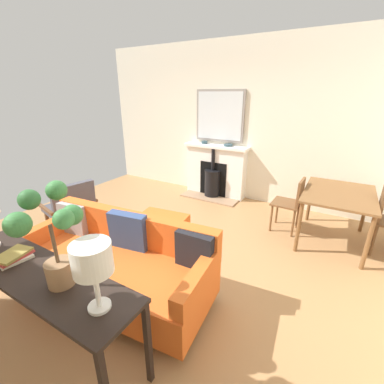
{
  "coord_description": "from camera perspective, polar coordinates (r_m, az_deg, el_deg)",
  "views": [
    {
      "loc": [
        2.28,
        1.91,
        1.98
      ],
      "look_at": [
        -0.49,
        0.29,
        0.76
      ],
      "focal_mm": 24.37,
      "sensor_mm": 36.0,
      "label": 1
    }
  ],
  "objects": [
    {
      "name": "book_stack",
      "position": [
        2.53,
        -34.42,
        -11.57
      ],
      "size": [
        0.27,
        0.22,
        0.06
      ],
      "color": "beige",
      "rests_on": "console_table"
    },
    {
      "name": "dining_table",
      "position": [
        4.03,
        29.37,
        -1.24
      ],
      "size": [
        1.16,
        0.86,
        0.74
      ],
      "color": "brown",
      "rests_on": "ground"
    },
    {
      "name": "mantel_bowl_far",
      "position": [
        5.09,
        7.9,
        10.17
      ],
      "size": [
        0.17,
        0.17,
        0.04
      ],
      "color": "#334C56",
      "rests_on": "fireplace"
    },
    {
      "name": "table_lamp_far_end",
      "position": [
        1.63,
        -20.97,
        -13.93
      ],
      "size": [
        0.23,
        0.23,
        0.45
      ],
      "color": "white",
      "rests_on": "console_table"
    },
    {
      "name": "armchair_accent",
      "position": [
        4.23,
        -25.0,
        -2.47
      ],
      "size": [
        0.78,
        0.7,
        0.81
      ],
      "color": "brown",
      "rests_on": "ground"
    },
    {
      "name": "potted_plant",
      "position": [
        1.89,
        -28.51,
        -7.64
      ],
      "size": [
        0.45,
        0.42,
        0.69
      ],
      "color": "#99704C",
      "rests_on": "console_table"
    },
    {
      "name": "fireplace",
      "position": [
        5.29,
        5.04,
        4.16
      ],
      "size": [
        0.58,
        1.29,
        1.04
      ],
      "color": "#9E7A5B",
      "rests_on": "ground"
    },
    {
      "name": "dining_chair_near_fireplace",
      "position": [
        4.11,
        21.16,
        -1.77
      ],
      "size": [
        0.41,
        0.41,
        0.84
      ],
      "color": "brown",
      "rests_on": "ground"
    },
    {
      "name": "ottoman",
      "position": [
        3.62,
        -7.07,
        -8.02
      ],
      "size": [
        0.67,
        0.73,
        0.4
      ],
      "color": "#B2B2B7",
      "rests_on": "ground"
    },
    {
      "name": "mirror_over_mantel",
      "position": [
        5.2,
        6.06,
        16.21
      ],
      "size": [
        0.04,
        0.98,
        0.96
      ],
      "color": "gray"
    },
    {
      "name": "mantel_bowl_near",
      "position": [
        5.3,
        2.74,
        10.85
      ],
      "size": [
        0.12,
        0.12,
        0.05
      ],
      "color": "#334C56",
      "rests_on": "fireplace"
    },
    {
      "name": "ground_plane",
      "position": [
        3.58,
        -8.18,
        -13.19
      ],
      "size": [
        5.06,
        5.67,
        0.01
      ],
      "primitive_type": "cube",
      "color": "#A87A4C"
    },
    {
      "name": "wall_left",
      "position": [
        5.2,
        8.94,
        14.68
      ],
      "size": [
        0.12,
        5.67,
        2.9
      ],
      "primitive_type": "cube",
      "color": "silver",
      "rests_on": "ground"
    },
    {
      "name": "console_table",
      "position": [
        2.35,
        -30.49,
        -16.37
      ],
      "size": [
        0.44,
        1.78,
        0.75
      ],
      "color": "black",
      "rests_on": "ground"
    },
    {
      "name": "sofa",
      "position": [
        2.87,
        -16.09,
        -14.82
      ],
      "size": [
        1.02,
        2.06,
        0.84
      ],
      "color": "#B2B2B7",
      "rests_on": "ground"
    }
  ]
}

